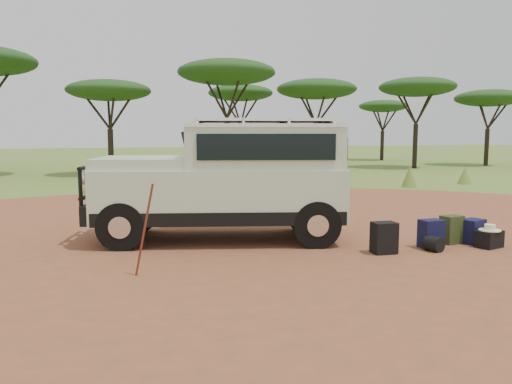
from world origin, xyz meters
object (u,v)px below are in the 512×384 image
object	(u,v)px
walking_staff	(144,231)
hard_case	(489,239)
backpack_olive	(452,230)
backpack_navy	(431,234)
safari_vehicle	(229,182)
duffel_navy	(473,231)
backpack_black	(384,238)

from	to	relation	value
walking_staff	hard_case	distance (m)	6.28
backpack_olive	hard_case	size ratio (longest dim) A/B	1.19
backpack_navy	backpack_olive	distance (m)	0.66
backpack_navy	safari_vehicle	bearing A→B (deg)	148.68
backpack_olive	duffel_navy	xyz separation A→B (m)	(0.39, -0.12, -0.04)
walking_staff	hard_case	bearing A→B (deg)	-55.34
duffel_navy	backpack_navy	bearing A→B (deg)	166.83
backpack_navy	backpack_olive	bearing A→B (deg)	16.58
hard_case	backpack_olive	bearing A→B (deg)	114.94
backpack_navy	backpack_olive	xyz separation A→B (m)	(0.62, 0.20, 0.01)
backpack_black	duffel_navy	xyz separation A→B (m)	(2.07, 0.19, -0.04)
backpack_black	hard_case	xyz separation A→B (m)	(2.11, -0.20, -0.12)
backpack_olive	duffel_navy	world-z (taller)	backpack_olive
safari_vehicle	hard_case	bearing A→B (deg)	-11.82
safari_vehicle	backpack_navy	size ratio (longest dim) A/B	9.79
backpack_navy	hard_case	world-z (taller)	backpack_navy
backpack_black	hard_case	size ratio (longest dim) A/B	1.22
safari_vehicle	walking_staff	size ratio (longest dim) A/B	3.67
backpack_olive	hard_case	xyz separation A→B (m)	(0.43, -0.51, -0.11)
safari_vehicle	duffel_navy	distance (m)	4.82
safari_vehicle	backpack_olive	bearing A→B (deg)	-8.32
backpack_black	hard_case	world-z (taller)	backpack_black
backpack_black	backpack_olive	size ratio (longest dim) A/B	1.03
backpack_navy	walking_staff	bearing A→B (deg)	-178.61
backpack_black	backpack_olive	xyz separation A→B (m)	(1.68, 0.31, -0.01)
duffel_navy	hard_case	xyz separation A→B (m)	(0.04, -0.39, -0.07)
safari_vehicle	walking_staff	distance (m)	2.90
safari_vehicle	hard_case	xyz separation A→B (m)	(4.40, -2.22, -0.99)
walking_staff	backpack_navy	size ratio (longest dim) A/B	2.67
backpack_navy	hard_case	distance (m)	1.10
safari_vehicle	walking_staff	bearing A→B (deg)	-115.47
backpack_olive	safari_vehicle	bearing A→B (deg)	148.30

